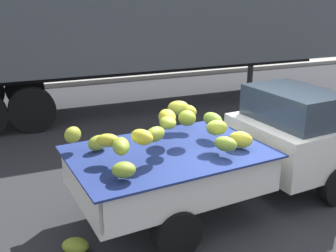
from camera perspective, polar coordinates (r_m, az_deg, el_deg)
The scene contains 5 objects.
ground at distance 6.38m, azimuth 10.77°, elevation -11.56°, with size 220.00×220.00×0.00m, color #28282B.
curb_strip at distance 15.11m, azimuth -10.01°, elevation 6.59°, with size 80.00×0.80×0.16m, color gray.
pickup_truck at distance 6.63m, azimuth 14.55°, elevation -2.13°, with size 4.95×2.20×1.70m.
semi_trailer at distance 11.50m, azimuth -2.19°, elevation 15.51°, with size 12.02×2.72×3.95m.
fallen_banana_bunch_near_tailgate at distance 5.45m, azimuth -13.16°, elevation -16.40°, with size 0.35×0.26×0.19m, color olive.
Camera 1 is at (-3.14, -4.55, 3.19)m, focal length 42.42 mm.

